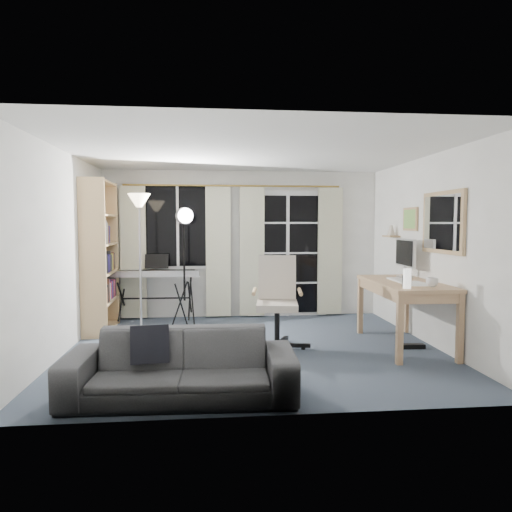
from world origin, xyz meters
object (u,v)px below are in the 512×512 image
(keyboard_piano, at_px, (156,274))
(sofa, at_px, (181,354))
(monitor, at_px, (405,254))
(studio_light, at_px, (185,230))
(bookshelf, at_px, (97,260))
(torchiere_lamp, at_px, (139,221))
(mug, at_px, (432,281))
(desk, at_px, (405,290))
(office_chair, at_px, (277,293))

(keyboard_piano, relative_size, sofa, 0.68)
(monitor, bearing_deg, studio_light, 166.48)
(bookshelf, height_order, torchiere_lamp, bookshelf)
(sofa, bearing_deg, mug, 20.85)
(desk, distance_m, mug, 0.54)
(bookshelf, relative_size, torchiere_lamp, 1.10)
(bookshelf, height_order, mug, bookshelf)
(keyboard_piano, xyz_separation_m, mug, (3.36, -2.30, 0.14))
(torchiere_lamp, xyz_separation_m, office_chair, (1.80, -0.90, -0.90))
(desk, bearing_deg, mug, -76.96)
(keyboard_piano, distance_m, office_chair, 2.35)
(office_chair, bearing_deg, keyboard_piano, 143.69)
(torchiere_lamp, xyz_separation_m, studio_light, (0.61, 0.20, -0.12))
(studio_light, xyz_separation_m, desk, (2.78, -1.26, -0.73))
(studio_light, distance_m, monitor, 3.10)
(bookshelf, xyz_separation_m, desk, (4.01, -1.23, -0.30))
(desk, bearing_deg, monitor, 68.18)
(bookshelf, bearing_deg, monitor, -12.38)
(desk, relative_size, sofa, 0.77)
(studio_light, bearing_deg, office_chair, -57.45)
(office_chair, bearing_deg, mug, -13.49)
(torchiere_lamp, relative_size, mug, 14.51)
(mug, height_order, sofa, mug)
(bookshelf, distance_m, sofa, 3.05)
(bookshelf, relative_size, office_chair, 1.88)
(keyboard_piano, xyz_separation_m, office_chair, (1.68, -1.64, -0.08))
(sofa, bearing_deg, torchiere_lamp, 108.09)
(torchiere_lamp, distance_m, mug, 3.88)
(bookshelf, bearing_deg, torchiere_lamp, -16.76)
(mug, bearing_deg, keyboard_piano, 145.54)
(monitor, bearing_deg, keyboard_piano, 160.31)
(torchiere_lamp, relative_size, sofa, 0.97)
(torchiere_lamp, relative_size, office_chair, 1.71)
(bookshelf, height_order, studio_light, bookshelf)
(desk, height_order, mug, mug)
(office_chair, height_order, mug, office_chair)
(keyboard_piano, bearing_deg, studio_light, -47.26)
(mug, relative_size, sofa, 0.07)
(office_chair, bearing_deg, monitor, 17.24)
(bookshelf, bearing_deg, office_chair, -25.57)
(office_chair, relative_size, mug, 8.48)
(studio_light, bearing_deg, torchiere_lamp, -176.78)
(bookshelf, height_order, office_chair, bookshelf)
(studio_light, distance_m, office_chair, 1.80)
(sofa, bearing_deg, keyboard_piano, 102.43)
(office_chair, distance_m, mug, 1.82)
(keyboard_piano, xyz_separation_m, studio_light, (0.48, -0.54, 0.70))
(monitor, relative_size, mug, 4.40)
(bookshelf, distance_m, desk, 4.20)
(bookshelf, distance_m, monitor, 4.28)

